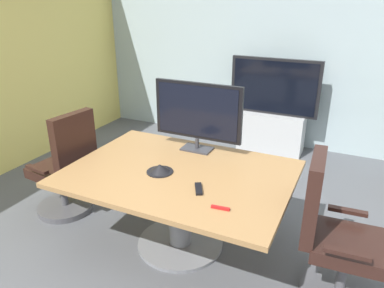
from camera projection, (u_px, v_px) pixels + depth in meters
ground_plane at (167, 260)px, 3.08m from camera, size 7.13×7.13×0.00m
wall_back_glass_partition at (270, 51)px, 5.13m from camera, size 5.37×0.10×2.69m
conference_table at (179, 190)px, 3.08m from camera, size 1.82×1.31×0.73m
office_chair_left at (67, 172)px, 3.60m from camera, size 0.62×0.60×1.09m
office_chair_right at (333, 242)px, 2.58m from camera, size 0.61×0.59×1.09m
tv_monitor at (198, 113)px, 3.30m from camera, size 0.84×0.18×0.64m
wall_display_unit at (272, 121)px, 5.10m from camera, size 1.20×0.36×1.31m
conference_phone at (160, 169)px, 2.98m from camera, size 0.22×0.22×0.07m
remote_control at (199, 189)px, 2.72m from camera, size 0.12×0.17×0.02m
whiteboard_marker at (220, 208)px, 2.47m from camera, size 0.13×0.03×0.02m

